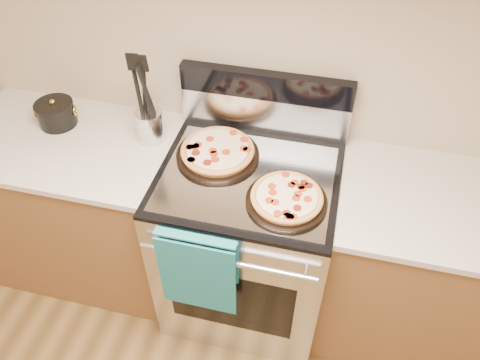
% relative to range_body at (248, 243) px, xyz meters
% --- Properties ---
extents(wall_back, '(4.00, 0.00, 4.00)m').
position_rel_range_body_xyz_m(wall_back, '(0.00, 0.35, 0.90)').
color(wall_back, tan).
rests_on(wall_back, ground).
extents(range_body, '(0.76, 0.68, 0.90)m').
position_rel_range_body_xyz_m(range_body, '(0.00, 0.00, 0.00)').
color(range_body, '#B7B7BC').
rests_on(range_body, ground).
extents(oven_window, '(0.56, 0.01, 0.40)m').
position_rel_range_body_xyz_m(oven_window, '(0.00, -0.34, 0.00)').
color(oven_window, black).
rests_on(oven_window, range_body).
extents(cooktop, '(0.76, 0.68, 0.02)m').
position_rel_range_body_xyz_m(cooktop, '(0.00, 0.00, 0.46)').
color(cooktop, black).
rests_on(cooktop, range_body).
extents(backsplash_lower, '(0.76, 0.06, 0.18)m').
position_rel_range_body_xyz_m(backsplash_lower, '(0.00, 0.31, 0.56)').
color(backsplash_lower, silver).
rests_on(backsplash_lower, cooktop).
extents(backsplash_upper, '(0.76, 0.06, 0.12)m').
position_rel_range_body_xyz_m(backsplash_upper, '(0.00, 0.31, 0.71)').
color(backsplash_upper, black).
rests_on(backsplash_upper, backsplash_lower).
extents(oven_handle, '(0.70, 0.03, 0.03)m').
position_rel_range_body_xyz_m(oven_handle, '(0.00, -0.38, 0.35)').
color(oven_handle, silver).
rests_on(oven_handle, range_body).
extents(dish_towel, '(0.32, 0.05, 0.42)m').
position_rel_range_body_xyz_m(dish_towel, '(-0.12, -0.38, 0.25)').
color(dish_towel, '#19817C').
rests_on(dish_towel, oven_handle).
extents(foil_sheet, '(0.70, 0.55, 0.01)m').
position_rel_range_body_xyz_m(foil_sheet, '(0.00, -0.03, 0.47)').
color(foil_sheet, gray).
rests_on(foil_sheet, cooktop).
extents(cabinet_left, '(1.00, 0.62, 0.88)m').
position_rel_range_body_xyz_m(cabinet_left, '(-0.88, 0.03, -0.01)').
color(cabinet_left, brown).
rests_on(cabinet_left, ground).
extents(countertop_left, '(1.02, 0.64, 0.03)m').
position_rel_range_body_xyz_m(countertop_left, '(-0.88, 0.03, 0.45)').
color(countertop_left, '#B8B2A5').
rests_on(countertop_left, cabinet_left).
extents(cabinet_right, '(1.00, 0.62, 0.88)m').
position_rel_range_body_xyz_m(cabinet_right, '(0.88, 0.03, -0.01)').
color(cabinet_right, brown).
rests_on(cabinet_right, ground).
extents(countertop_right, '(1.02, 0.64, 0.03)m').
position_rel_range_body_xyz_m(countertop_right, '(0.88, 0.03, 0.45)').
color(countertop_right, '#B8B2A5').
rests_on(countertop_right, cabinet_right).
extents(pepperoni_pizza_back, '(0.43, 0.43, 0.05)m').
position_rel_range_body_xyz_m(pepperoni_pizza_back, '(-0.16, 0.07, 0.50)').
color(pepperoni_pizza_back, '#B16B36').
rests_on(pepperoni_pizza_back, foil_sheet).
extents(pepperoni_pizza_front, '(0.34, 0.34, 0.04)m').
position_rel_range_body_xyz_m(pepperoni_pizza_front, '(0.18, -0.13, 0.50)').
color(pepperoni_pizza_front, '#B16B36').
rests_on(pepperoni_pizza_front, foil_sheet).
extents(utensil_crock, '(0.14, 0.14, 0.15)m').
position_rel_range_body_xyz_m(utensil_crock, '(-0.49, 0.13, 0.54)').
color(utensil_crock, silver).
rests_on(utensil_crock, countertop_left).
extents(saucepan, '(0.22, 0.22, 0.11)m').
position_rel_range_body_xyz_m(saucepan, '(-0.96, 0.14, 0.51)').
color(saucepan, black).
rests_on(saucepan, countertop_left).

